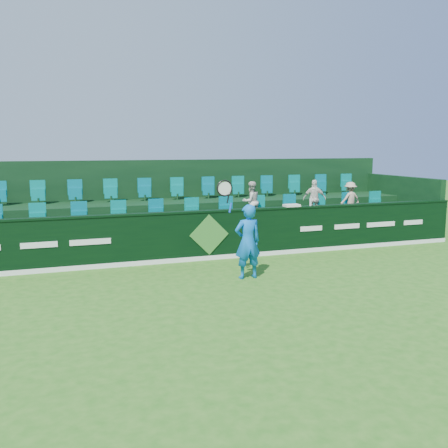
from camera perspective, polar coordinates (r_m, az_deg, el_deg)
name	(u,v)px	position (r m, az deg, el deg)	size (l,w,h in m)	color
ground	(269,302)	(10.04, 5.11, -8.85)	(60.00, 60.00, 0.00)	#236418
sponsor_hoarding	(208,235)	(13.52, -1.84, -1.26)	(16.00, 0.25, 1.35)	black
stand_tier_front	(197,238)	(14.61, -3.14, -1.60)	(16.00, 2.00, 0.80)	black
stand_tier_back	(180,220)	(16.38, -5.00, 0.40)	(16.00, 1.80, 1.30)	black
stand_rear	(177,202)	(16.73, -5.40, 2.53)	(16.00, 4.10, 2.60)	black
seat_row_front	(193,213)	(14.88, -3.59, 1.31)	(13.50, 0.50, 0.60)	#027973
seat_row_back	(178,191)	(16.55, -5.30, 3.80)	(13.50, 0.50, 0.60)	#027973
tennis_player	(247,241)	(11.56, 2.68, -1.94)	(1.15, 0.43, 2.35)	blue
spectator_left	(251,202)	(15.04, 3.12, 2.58)	(0.59, 0.46, 1.21)	beige
spectator_middle	(314,199)	(15.98, 10.30, 2.83)	(0.72, 0.30, 1.22)	silver
spectator_right	(350,199)	(16.67, 14.22, 2.77)	(0.72, 0.41, 1.12)	tan
towel	(292,205)	(14.36, 7.74, 2.12)	(0.44, 0.29, 0.07)	silver
drinks_bottle	(311,202)	(14.64, 9.86, 2.46)	(0.06, 0.06, 0.20)	silver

